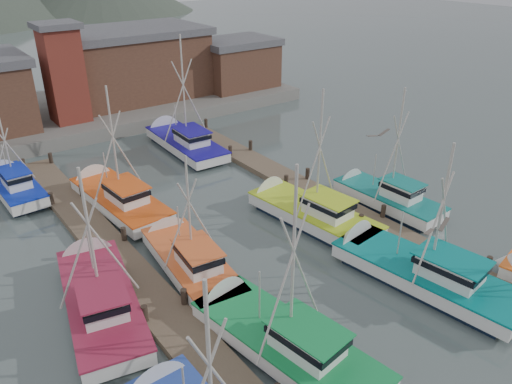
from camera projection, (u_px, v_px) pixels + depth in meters
ground at (350, 316)px, 23.31m from camera, size 260.00×260.00×0.00m
dock_left at (176, 326)px, 22.39m from camera, size 2.30×46.00×1.50m
dock_right at (383, 231)px, 29.85m from camera, size 2.30×46.00×1.50m
quay at (80, 112)px, 49.65m from camera, size 44.00×16.00×1.20m
shed_center at (131, 63)px, 51.02m from camera, size 14.84×9.54×6.90m
shed_right at (237, 63)px, 55.10m from camera, size 8.48×6.36×5.20m
lookout_tower at (64, 72)px, 43.50m from camera, size 3.60×3.60×8.50m
boat_4 at (277, 338)px, 21.08m from camera, size 4.23×9.81×9.73m
boat_5 at (415, 269)px, 25.49m from camera, size 4.49×10.38×8.73m
boat_8 at (188, 259)px, 26.33m from camera, size 3.50×8.77×7.52m
boat_9 at (307, 211)px, 31.04m from camera, size 3.91×9.59×9.37m
boat_10 at (99, 295)px, 23.63m from camera, size 4.79×9.98×8.44m
boat_11 at (382, 196)px, 32.87m from camera, size 3.49×8.09×8.71m
boat_12 at (116, 198)px, 32.72m from camera, size 3.69×9.64×9.09m
boat_13 at (183, 142)px, 41.96m from camera, size 4.20×10.06×10.44m
boat_14 at (13, 185)px, 34.46m from camera, size 2.77×7.92×6.61m
gull_near at (437, 229)px, 16.18m from camera, size 1.55×0.66×0.24m
gull_far at (378, 135)px, 22.69m from camera, size 1.55×0.62×0.24m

